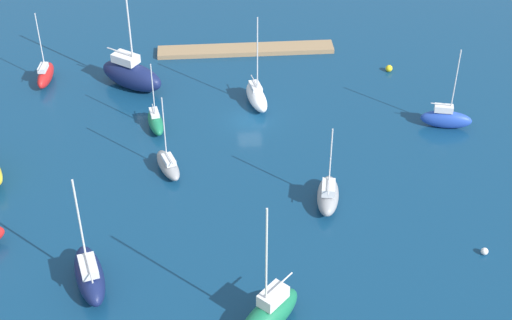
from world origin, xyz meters
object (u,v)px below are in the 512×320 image
object	(u,v)px
sailboat_navy_along_channel	(131,74)
mooring_buoy_yellow	(389,68)
sailboat_navy_outer_mooring	(89,275)
sailboat_blue_west_end	(446,118)
sailboat_gray_lone_north	(328,195)
sailboat_gray_far_south	(168,165)
sailboat_red_far_north	(45,75)
sailboat_green_inner_mooring	(269,314)
sailboat_green_near_pier	(156,121)
mooring_buoy_white	(485,251)
sailboat_white_mid_basin	(257,97)
pier_dock	(246,50)

from	to	relation	value
sailboat_navy_along_channel	mooring_buoy_yellow	size ratio (longest dim) A/B	18.40
sailboat_navy_outer_mooring	sailboat_blue_west_end	world-z (taller)	sailboat_navy_outer_mooring
sailboat_navy_along_channel	mooring_buoy_yellow	bearing A→B (deg)	37.86
sailboat_gray_lone_north	sailboat_gray_far_south	xyz separation A→B (m)	(14.48, -5.88, -0.23)
sailboat_red_far_north	sailboat_green_inner_mooring	bearing A→B (deg)	-143.07
sailboat_navy_along_channel	sailboat_gray_far_south	xyz separation A→B (m)	(-4.22, 15.61, -0.90)
sailboat_blue_west_end	mooring_buoy_yellow	bearing A→B (deg)	119.55
sailboat_green_near_pier	sailboat_navy_along_channel	bearing A→B (deg)	-172.63
mooring_buoy_yellow	sailboat_red_far_north	bearing A→B (deg)	-0.54
mooring_buoy_white	mooring_buoy_yellow	bearing A→B (deg)	-86.83
sailboat_blue_west_end	sailboat_gray_lone_north	bearing A→B (deg)	-127.74
sailboat_red_far_north	mooring_buoy_yellow	size ratio (longest dim) A/B	10.74
sailboat_red_far_north	sailboat_white_mid_basin	size ratio (longest dim) A/B	0.80
sailboat_gray_lone_north	sailboat_white_mid_basin	size ratio (longest dim) A/B	0.77
pier_dock	sailboat_navy_outer_mooring	bearing A→B (deg)	68.43
sailboat_green_inner_mooring	mooring_buoy_yellow	xyz separation A→B (m)	(-17.09, -36.88, -0.98)
sailboat_navy_outer_mooring	sailboat_white_mid_basin	xyz separation A→B (m)	(-15.24, -25.77, -0.26)
pier_dock	mooring_buoy_white	world-z (taller)	mooring_buoy_white
sailboat_gray_lone_north	sailboat_red_far_north	xyz separation A→B (m)	(28.41, -23.23, 0.01)
sailboat_navy_outer_mooring	mooring_buoy_white	world-z (taller)	sailboat_navy_outer_mooring
sailboat_red_far_north	sailboat_green_inner_mooring	distance (m)	43.18
sailboat_navy_outer_mooring	pier_dock	bearing A→B (deg)	-36.63
sailboat_red_far_north	sailboat_gray_far_south	distance (m)	22.25
sailboat_white_mid_basin	sailboat_blue_west_end	distance (m)	19.93
sailboat_navy_outer_mooring	sailboat_green_inner_mooring	distance (m)	14.81
sailboat_blue_west_end	sailboat_gray_far_south	xyz separation A→B (m)	(28.38, 5.38, -0.30)
sailboat_green_near_pier	sailboat_green_inner_mooring	xyz separation A→B (m)	(-9.31, 27.31, 0.56)
sailboat_navy_outer_mooring	sailboat_green_near_pier	xyz separation A→B (m)	(-4.55, -22.09, -0.47)
pier_dock	sailboat_blue_west_end	bearing A→B (deg)	138.25
pier_dock	sailboat_red_far_north	size ratio (longest dim) A/B	2.49
sailboat_green_near_pier	sailboat_red_far_north	xyz separation A→B (m)	(12.53, -9.93, 0.21)
sailboat_green_near_pier	sailboat_navy_outer_mooring	bearing A→B (deg)	-23.24
sailboat_navy_outer_mooring	sailboat_green_near_pier	bearing A→B (deg)	-26.70
sailboat_gray_far_south	sailboat_green_near_pier	bearing A→B (deg)	-8.97
sailboat_white_mid_basin	sailboat_green_inner_mooring	bearing A→B (deg)	-14.46
sailboat_red_far_north	sailboat_blue_west_end	xyz separation A→B (m)	(-42.31, 11.97, 0.06)
sailboat_navy_outer_mooring	sailboat_gray_far_south	bearing A→B (deg)	-37.15
sailboat_gray_far_south	sailboat_navy_outer_mooring	bearing A→B (deg)	138.21
sailboat_red_far_north	sailboat_gray_far_south	world-z (taller)	sailboat_red_far_north
sailboat_red_far_north	mooring_buoy_white	distance (m)	50.93
pier_dock	sailboat_green_near_pier	bearing A→B (deg)	56.29
sailboat_navy_along_channel	mooring_buoy_white	world-z (taller)	sailboat_navy_along_channel
sailboat_gray_lone_north	sailboat_gray_far_south	bearing A→B (deg)	78.39
sailboat_navy_outer_mooring	sailboat_white_mid_basin	world-z (taller)	sailboat_navy_outer_mooring
sailboat_green_near_pier	mooring_buoy_yellow	distance (m)	28.07
sailboat_green_inner_mooring	sailboat_gray_far_south	world-z (taller)	sailboat_green_inner_mooring
pier_dock	sailboat_green_near_pier	xyz separation A→B (m)	(10.27, 15.39, 0.54)
sailboat_red_far_north	mooring_buoy_white	bearing A→B (deg)	-120.58
sailboat_white_mid_basin	sailboat_green_inner_mooring	world-z (taller)	sailboat_green_inner_mooring
sailboat_white_mid_basin	mooring_buoy_white	distance (m)	30.03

